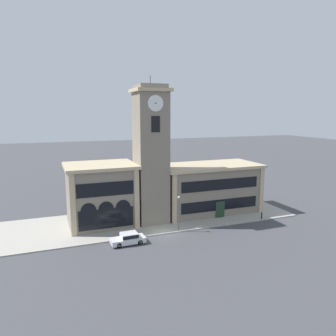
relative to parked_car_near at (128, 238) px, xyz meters
name	(u,v)px	position (x,y,z in m)	size (l,w,h in m)	color
ground_plane	(164,235)	(5.31, 1.36, -0.74)	(300.00, 300.00, 0.00)	#424247
sidewalk_kerb	(150,219)	(5.31, 7.91, -0.66)	(44.80, 13.09, 0.15)	#A39E93
clock_tower	(151,155)	(5.31, 6.95, 9.38)	(5.06, 5.06, 21.32)	gray
town_hall_left_wing	(101,194)	(-1.82, 8.57, 3.77)	(10.00, 8.38, 8.96)	gray
town_hall_right_wing	(209,188)	(15.75, 8.59, 3.24)	(16.62, 8.38, 7.90)	gray
parked_car_near	(128,238)	(0.00, 0.00, 0.00)	(4.34, 1.96, 1.41)	silver
street_lamp	(179,207)	(7.57, 1.77, 2.70)	(0.36, 0.36, 4.89)	#4C4C51
bollard	(262,216)	(21.36, 1.81, -0.07)	(0.18, 0.18, 1.06)	black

